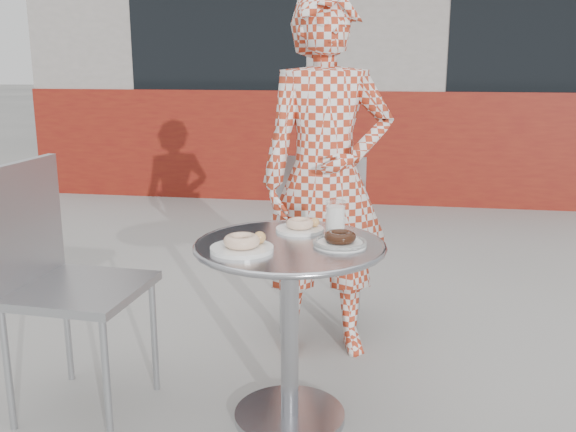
% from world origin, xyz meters
% --- Properties ---
extents(ground, '(60.00, 60.00, 0.00)m').
position_xyz_m(ground, '(0.00, 0.00, 0.00)').
color(ground, '#A9A7A1').
rests_on(ground, ground).
extents(storefront, '(6.02, 4.55, 3.00)m').
position_xyz_m(storefront, '(-0.00, 5.56, 1.49)').
color(storefront, gray).
rests_on(storefront, ground).
extents(bistro_table, '(0.66, 0.66, 0.66)m').
position_xyz_m(bistro_table, '(0.05, -0.05, 0.50)').
color(bistro_table, '#B5B5B9').
rests_on(bistro_table, ground).
extents(chair_far, '(0.42, 0.42, 0.85)m').
position_xyz_m(chair_far, '(0.06, 0.85, 0.26)').
color(chair_far, '#9FA2A7').
rests_on(chair_far, ground).
extents(chair_left, '(0.47, 0.46, 0.92)m').
position_xyz_m(chair_left, '(-0.72, -0.09, 0.28)').
color(chair_left, '#9FA2A7').
rests_on(chair_left, ground).
extents(seated_person, '(0.64, 0.50, 1.54)m').
position_xyz_m(seated_person, '(0.10, 0.56, 0.77)').
color(seated_person, '#AA321A').
rests_on(seated_person, ground).
extents(plate_far, '(0.17, 0.17, 0.05)m').
position_xyz_m(plate_far, '(0.06, 0.12, 0.68)').
color(plate_far, white).
rests_on(plate_far, bistro_table).
extents(plate_near, '(0.21, 0.21, 0.05)m').
position_xyz_m(plate_near, '(-0.09, -0.15, 0.68)').
color(plate_near, white).
rests_on(plate_near, bistro_table).
extents(plate_checker, '(0.18, 0.18, 0.05)m').
position_xyz_m(plate_checker, '(0.22, -0.04, 0.68)').
color(plate_checker, white).
rests_on(plate_checker, bistro_table).
extents(milk_cup, '(0.07, 0.07, 0.11)m').
position_xyz_m(milk_cup, '(0.19, 0.12, 0.71)').
color(milk_cup, white).
rests_on(milk_cup, bistro_table).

